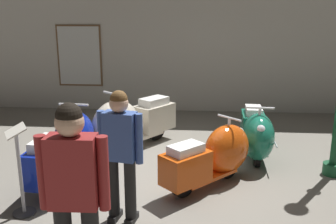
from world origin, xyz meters
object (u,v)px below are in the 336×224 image
Objects in this scene: visitor_1 at (120,148)px; visitor_0 at (74,190)px; info_stanchion at (21,178)px; scooter_0 at (68,146)px; scooter_2 at (215,155)px; scooter_1 at (128,123)px; scooter_3 at (256,134)px.

visitor_0 is at bearing -174.81° from visitor_1.
info_stanchion is at bearing 38.67° from visitor_0.
scooter_0 reaches higher than scooter_2.
scooter_3 is at bearing 119.84° from scooter_1.
scooter_2 is 1.23m from scooter_3.
scooter_1 is 1.00× the size of visitor_0.
visitor_1 reaches higher than info_stanchion.
visitor_0 reaches higher than info_stanchion.
scooter_0 is 1.55× the size of info_stanchion.
info_stanchion reaches higher than scooter_2.
scooter_2 is 2.70m from visitor_0.
scooter_1 is at bearing 19.96° from visitor_1.
visitor_1 is (-1.12, -1.11, 0.48)m from scooter_2.
scooter_1 is 2.48m from info_stanchion.
scooter_1 is 1.09× the size of visitor_1.
visitor_0 is 1.54× the size of info_stanchion.
scooter_3 is at bearing 8.93° from scooter_2.
info_stanchion is (-0.90, -2.31, -0.03)m from scooter_1.
scooter_1 is 1.95m from scooter_2.
visitor_1 is (0.35, -2.39, 0.42)m from scooter_1.
scooter_0 is at bearing 18.72° from visitor_0.
scooter_1 is at bearing -26.22° from scooter_0.
scooter_1 is 1.53× the size of info_stanchion.
scooter_1 reaches higher than scooter_2.
info_stanchion is at bearing -54.09° from scooter_3.
visitor_0 reaches higher than scooter_2.
scooter_1 is at bearing -94.73° from scooter_3.
scooter_2 is at bearing -33.16° from scooter_3.
info_stanchion reaches higher than scooter_1.
scooter_1 is (0.70, 1.19, 0.02)m from scooter_0.
scooter_2 is 0.87× the size of scooter_3.
scooter_0 is 1.65m from visitor_1.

